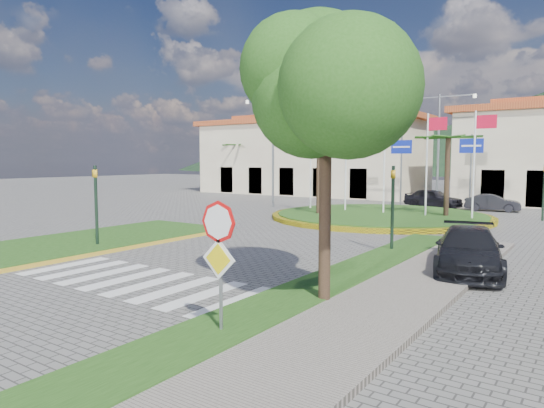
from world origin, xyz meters
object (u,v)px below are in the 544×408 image
Objects in this scene: car_dark_b at (492,203)px; white_van at (308,190)px; car_dark_a at (433,198)px; car_side_right at (469,250)px; deciduous_tree at (326,81)px; roundabout_island at (380,215)px; stop_sign at (219,246)px.

white_van is at bearing 66.42° from car_dark_b.
car_dark_a is 0.87× the size of car_side_right.
deciduous_tree is 1.97× the size of car_dark_b.
car_dark_a is at bearing 95.83° from car_side_right.
car_dark_a is (0.74, 8.00, 0.52)m from roundabout_island.
car_dark_a is 20.68m from car_side_right.
deciduous_tree is at bearing -157.49° from car_dark_a.
roundabout_island is 17.84m from white_van.
white_van is at bearing 116.00° from car_side_right.
stop_sign is at bearing -159.83° from car_dark_a.
car_dark_b is at bearing -100.07° from white_van.
car_dark_b is (-0.23, 28.04, -1.22)m from stop_sign.
car_dark_a is (13.14, -4.81, 0.07)m from white_van.
roundabout_island is 13.77m from car_side_right.
stop_sign is at bearing 172.64° from car_dark_b.
car_dark_a reaches higher than car_side_right.
roundabout_island reaches higher than car_dark_a.
car_dark_b is at bearing 91.90° from deciduous_tree.
roundabout_island is 20.69m from stop_sign.
roundabout_island reaches higher than stop_sign.
car_side_right is at bearing -57.00° from roundabout_island.
white_van is 17.74m from car_dark_b.
car_side_right reaches higher than white_van.
car_dark_a is at bearing 84.75° from roundabout_island.
car_dark_b is at bearing -78.27° from car_dark_a.
deciduous_tree reaches higher than white_van.
car_side_right is (2.00, 5.46, -4.50)m from deciduous_tree.
car_dark_a reaches higher than car_dark_b.
car_dark_b is (4.66, 8.00, 0.40)m from roundabout_island.
roundabout_island reaches higher than white_van.
deciduous_tree is at bearing 174.08° from car_dark_b.
car_side_right is at bearing 69.87° from deciduous_tree.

